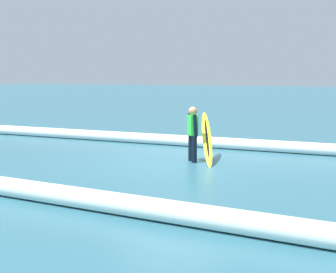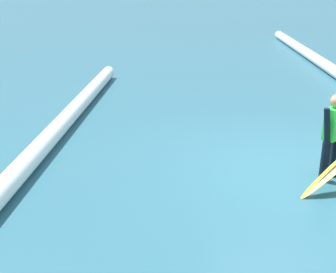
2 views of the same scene
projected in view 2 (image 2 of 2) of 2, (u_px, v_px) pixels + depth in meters
ground_plane at (285, 168)px, 7.79m from camera, size 196.71×196.71×0.00m
surfer at (333, 133)px, 7.15m from camera, size 0.39×0.49×1.42m
wave_crest_midground at (11, 180)px, 6.97m from camera, size 15.17×0.49×0.35m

